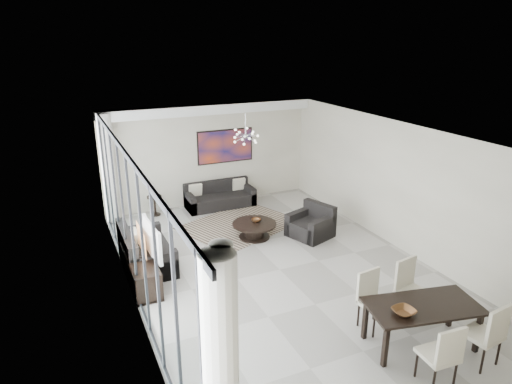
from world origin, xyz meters
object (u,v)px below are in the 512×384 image
tv_console (140,269)px  dining_table (423,310)px  sofa_main (220,198)px  television (146,240)px  coffee_table (254,229)px

tv_console → dining_table: (3.66, -3.79, 0.37)m
tv_console → sofa_main: bearing=49.3°
television → dining_table: (3.50, -3.79, -0.25)m
tv_console → television: size_ratio=1.53×
tv_console → television: television is taller
dining_table → tv_console: bearing=134.0°
tv_console → dining_table: size_ratio=0.94×
coffee_table → sofa_main: sofa_main is taller
sofa_main → television: bearing=-129.1°
tv_console → dining_table: dining_table is taller
coffee_table → tv_console: size_ratio=0.60×
dining_table → sofa_main: bearing=96.1°
sofa_main → tv_console: bearing=-130.7°
sofa_main → television: (-2.74, -3.38, 0.65)m
sofa_main → dining_table: bearing=-83.9°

